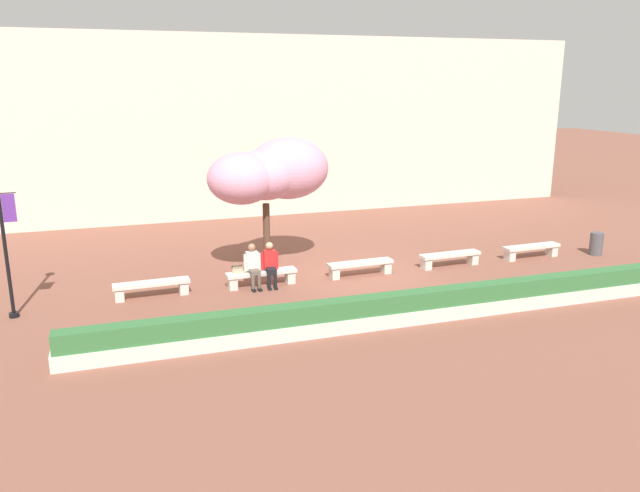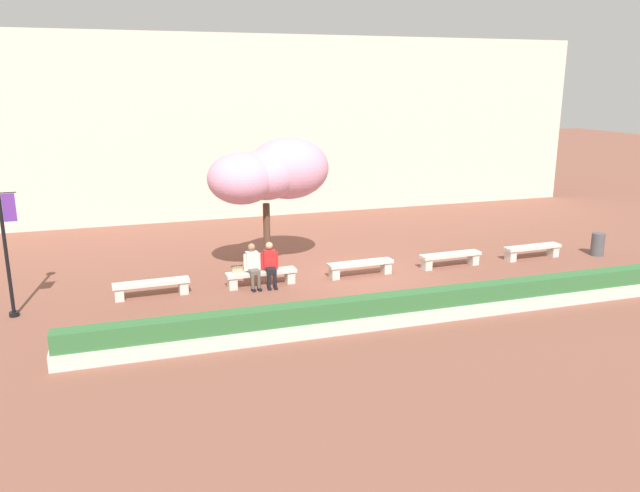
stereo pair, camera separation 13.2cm
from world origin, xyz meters
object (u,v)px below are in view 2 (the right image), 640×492
at_px(stone_bench_east_end, 532,250).
at_px(trash_bin, 598,244).
at_px(handbag, 237,269).
at_px(stone_bench_center, 361,266).
at_px(person_seated_left, 253,264).
at_px(stone_bench_west_end, 152,286).
at_px(stone_bench_near_west, 261,275).
at_px(stone_bench_near_east, 450,257).
at_px(lamp_post_with_banner, 2,216).
at_px(person_seated_right, 270,263).
at_px(cherry_tree_main, 270,173).

relative_size(stone_bench_east_end, trash_bin, 2.68).
height_order(handbag, trash_bin, handbag).
distance_m(stone_bench_center, trash_bin, 8.63).
bearing_deg(person_seated_left, stone_bench_west_end, 178.93).
height_order(stone_bench_east_end, handbag, handbag).
height_order(stone_bench_center, stone_bench_east_end, same).
bearing_deg(stone_bench_center, stone_bench_east_end, 0.00).
height_order(stone_bench_east_end, trash_bin, trash_bin).
relative_size(stone_bench_near_west, stone_bench_east_end, 1.00).
bearing_deg(stone_bench_near_east, stone_bench_near_west, 180.00).
xyz_separation_m(person_seated_left, trash_bin, (11.99, -0.30, -0.31)).
bearing_deg(handbag, stone_bench_east_end, -0.04).
relative_size(stone_bench_near_east, handbag, 6.17).
bearing_deg(lamp_post_with_banner, trash_bin, 0.32).
xyz_separation_m(stone_bench_east_end, person_seated_right, (-9.10, -0.05, 0.39)).
distance_m(stone_bench_near_west, lamp_post_with_banner, 6.95).
bearing_deg(stone_bench_center, person_seated_left, -179.09).
distance_m(stone_bench_near_east, person_seated_right, 5.99).
distance_m(stone_bench_east_end, person_seated_left, 9.62).
height_order(person_seated_left, cherry_tree_main, cherry_tree_main).
distance_m(stone_bench_near_west, person_seated_right, 0.47).
distance_m(stone_bench_near_east, lamp_post_with_banner, 12.99).
bearing_deg(lamp_post_with_banner, stone_bench_east_end, 1.63).
bearing_deg(stone_bench_east_end, cherry_tree_main, 170.08).
xyz_separation_m(person_seated_right, lamp_post_with_banner, (-6.80, -0.40, 1.91)).
height_order(stone_bench_west_end, handbag, handbag).
bearing_deg(stone_bench_center, cherry_tree_main, 148.08).
bearing_deg(person_seated_right, stone_bench_center, 1.07).
relative_size(stone_bench_west_end, trash_bin, 2.68).
height_order(stone_bench_center, person_seated_right, person_seated_right).
bearing_deg(handbag, cherry_tree_main, 47.24).
height_order(stone_bench_near_west, person_seated_right, person_seated_right).
bearing_deg(person_seated_right, trash_bin, -1.48).
relative_size(stone_bench_near_west, cherry_tree_main, 0.51).
xyz_separation_m(stone_bench_center, person_seated_right, (-2.86, -0.05, 0.39)).
xyz_separation_m(stone_bench_east_end, lamp_post_with_banner, (-15.90, -0.45, 2.30)).
xyz_separation_m(stone_bench_east_end, handbag, (-10.06, 0.01, 0.27)).
xyz_separation_m(handbag, lamp_post_with_banner, (-5.84, -0.46, 2.03)).
distance_m(stone_bench_near_west, stone_bench_center, 3.12).
bearing_deg(stone_bench_west_end, person_seated_left, -1.07).
distance_m(cherry_tree_main, lamp_post_with_banner, 7.51).
distance_m(stone_bench_near_west, person_seated_left, 0.47).
xyz_separation_m(stone_bench_center, stone_bench_near_east, (3.12, 0.00, 0.00)).
xyz_separation_m(stone_bench_center, person_seated_left, (-3.37, -0.05, 0.39)).
height_order(stone_bench_east_end, person_seated_left, person_seated_left).
bearing_deg(lamp_post_with_banner, stone_bench_near_east, 2.03).
xyz_separation_m(person_seated_left, cherry_tree_main, (0.94, 1.57, 2.39)).
xyz_separation_m(stone_bench_near_east, trash_bin, (5.50, -0.35, 0.08)).
xyz_separation_m(stone_bench_near_east, handbag, (-6.94, 0.01, 0.27)).
xyz_separation_m(cherry_tree_main, lamp_post_with_banner, (-7.23, -1.97, -0.48)).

